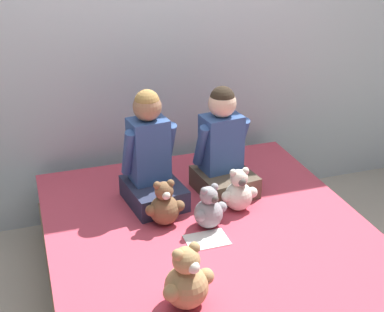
% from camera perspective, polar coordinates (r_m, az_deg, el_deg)
% --- Properties ---
extents(ground_plane, '(14.00, 14.00, 0.00)m').
position_cam_1_polar(ground_plane, '(2.95, 2.37, -15.39)').
color(ground_plane, '#B2A899').
extents(wall_behind_bed, '(8.00, 0.06, 2.50)m').
position_cam_1_polar(wall_behind_bed, '(3.36, -4.03, 13.70)').
color(wall_behind_bed, silver).
rests_on(wall_behind_bed, ground_plane).
extents(bed, '(1.64, 1.97, 0.42)m').
position_cam_1_polar(bed, '(2.82, 2.45, -12.20)').
color(bed, '#997F60').
rests_on(bed, ground_plane).
extents(child_on_left, '(0.33, 0.39, 0.64)m').
position_cam_1_polar(child_on_left, '(2.90, -4.44, -0.31)').
color(child_on_left, '#282D47').
rests_on(child_on_left, bed).
extents(child_on_right, '(0.34, 0.36, 0.62)m').
position_cam_1_polar(child_on_right, '(3.01, 3.29, 0.67)').
color(child_on_right, brown).
rests_on(child_on_right, bed).
extents(teddy_bear_held_by_left_child, '(0.21, 0.16, 0.25)m').
position_cam_1_polar(teddy_bear_held_by_left_child, '(2.75, -2.95, -5.32)').
color(teddy_bear_held_by_left_child, brown).
rests_on(teddy_bear_held_by_left_child, bed).
extents(teddy_bear_held_by_right_child, '(0.21, 0.15, 0.25)m').
position_cam_1_polar(teddy_bear_held_by_right_child, '(2.89, 5.00, -3.87)').
color(teddy_bear_held_by_right_child, silver).
rests_on(teddy_bear_held_by_right_child, bed).
extents(teddy_bear_between_children, '(0.19, 0.15, 0.24)m').
position_cam_1_polar(teddy_bear_between_children, '(2.73, 1.87, -5.72)').
color(teddy_bear_between_children, '#939399').
rests_on(teddy_bear_between_children, bed).
extents(teddy_bear_at_foot_of_bed, '(0.23, 0.18, 0.29)m').
position_cam_1_polar(teddy_bear_at_foot_of_bed, '(2.23, -0.58, -13.18)').
color(teddy_bear_at_foot_of_bed, tan).
rests_on(teddy_bear_at_foot_of_bed, bed).
extents(sign_card, '(0.21, 0.15, 0.00)m').
position_cam_1_polar(sign_card, '(2.68, 1.59, -8.92)').
color(sign_card, white).
rests_on(sign_card, bed).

